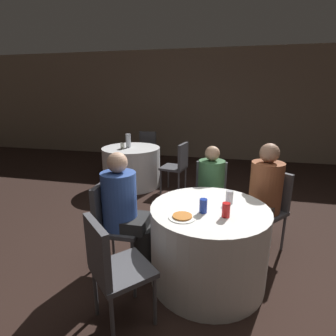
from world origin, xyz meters
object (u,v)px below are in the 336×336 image
Objects in this scene: person_blue_shirt at (127,213)px; table_near at (208,244)px; soda_can_red at (226,210)px; chair_near_southwest at (111,264)px; chair_near_west at (112,218)px; bottle_far at (128,141)px; chair_near_north at (211,191)px; pizza_plate_near at (182,217)px; table_far at (132,167)px; person_green_jacket at (210,194)px; person_floral_shirt at (261,199)px; soda_can_blue at (203,206)px; soda_can_silver at (229,197)px; chair_far_east at (178,163)px; chair_far_north at (147,148)px; chair_near_northeast at (269,202)px.

table_near is at bearing 90.00° from person_blue_shirt.
chair_near_southwest is at bearing -145.51° from soda_can_red.
person_blue_shirt is (0.16, 0.00, 0.07)m from chair_near_west.
bottle_far is (-1.04, 3.04, 0.32)m from chair_near_southwest.
pizza_plate_near is at bearing 79.42° from chair_near_north.
chair_near_west is at bearing -72.76° from bottle_far.
bottle_far is at bearing 119.64° from pizza_plate_near.
person_green_jacket reaches higher than table_far.
person_floral_shirt reaches higher than soda_can_blue.
soda_can_blue is at bearing -114.55° from table_near.
table_far is at bearing 129.12° from soda_can_silver.
chair_near_north is at bearing -141.37° from chair_far_east.
person_blue_shirt is (0.84, -3.32, 0.07)m from chair_far_north.
table_far is 1.21× the size of chair_near_northeast.
pizza_plate_near is at bearing -140.05° from soda_can_blue.
person_floral_shirt is 0.85m from soda_can_red.
chair_near_northeast is 3.85× the size of pizza_plate_near.
table_far is 2.77m from person_floral_shirt.
person_green_jacket is at bearing 89.50° from soda_can_blue.
chair_near_north is 7.33× the size of soda_can_red.
chair_near_west is at bearing 38.44° from person_green_jacket.
table_far is 2.25m from person_green_jacket.
chair_near_north is at bearing 105.08° from soda_can_silver.
chair_near_southwest is 7.33× the size of soda_can_silver.
table_near is at bearing -151.32° from chair_far_east.
chair_near_southwest is 3.23m from bottle_far.
chair_near_west is 1.20m from person_green_jacket.
soda_can_blue is (-0.56, -0.71, 0.18)m from person_floral_shirt.
soda_can_red is (-0.47, -0.87, 0.26)m from chair_near_northeast.
soda_can_blue is at bearing 167.91° from soda_can_red.
person_green_jacket is at bearing 122.48° from chair_far_north.
chair_near_north and chair_far_north have the same top height.
person_green_jacket reaches higher than chair_near_north.
chair_near_southwest is 1.18m from soda_can_silver.
chair_near_southwest is at bearing 64.47° from person_green_jacket.
person_green_jacket is 9.26× the size of soda_can_red.
person_floral_shirt is (0.56, -0.34, 0.08)m from chair_near_north.
table_far is 8.84× the size of soda_can_red.
soda_can_silver is at bearing 104.96° from person_green_jacket.
chair_far_east is at bearing 129.79° from chair_far_north.
chair_far_east reaches higher than soda_can_silver.
person_floral_shirt is 4.84× the size of bottle_far.
soda_can_red is (-0.03, -0.29, 0.00)m from soda_can_silver.
soda_can_blue is (0.73, -0.09, 0.19)m from person_blue_shirt.
chair_near_southwest is 0.73× the size of person_floral_shirt.
soda_can_blue is at bearing 39.95° from pizza_plate_near.
person_floral_shirt is at bearing 51.92° from soda_can_blue.
table_far is 1.21× the size of chair_near_southwest.
chair_far_north is at bearing 117.12° from soda_can_red.
soda_can_silver and soda_can_blue have the same top height.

